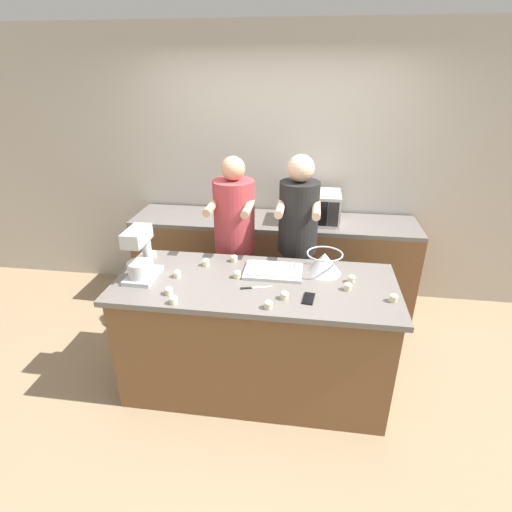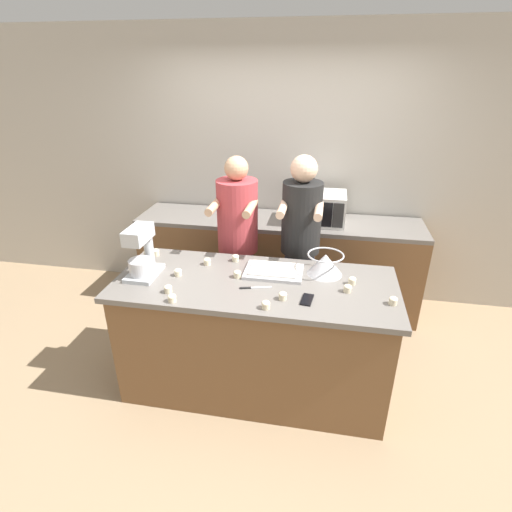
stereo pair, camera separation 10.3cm
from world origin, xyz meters
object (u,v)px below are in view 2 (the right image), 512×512
Objects in this scene: cupcake_3 at (235,258)px; cupcake_6 at (207,261)px; baking_tray at (274,271)px; cupcake_5 at (237,274)px; cupcake_4 at (156,252)px; cupcake_0 at (393,301)px; cupcake_1 at (172,298)px; cupcake_12 at (352,281)px; microwave_oven at (319,208)px; cupcake_7 at (348,288)px; cell_phone at (307,300)px; cupcake_8 at (178,272)px; cupcake_10 at (147,254)px; cupcake_2 at (168,289)px; person_left at (238,248)px; cupcake_9 at (266,305)px; knife at (253,288)px; cupcake_11 at (283,296)px; stand_mixer at (142,255)px; mixing_bowl at (325,264)px; person_right at (300,250)px.

cupcake_6 is at bearing -153.51° from cupcake_3.
cupcake_5 reaches higher than baking_tray.
cupcake_6 is at bearing -10.88° from cupcake_4.
cupcake_0 and cupcake_1 have the same top height.
cupcake_6 is 1.09m from cupcake_12.
microwave_oven reaches higher than cupcake_7.
cupcake_8 reaches higher than cell_phone.
cupcake_2 is at bearing -53.10° from cupcake_10.
baking_tray is 7.69× the size of cupcake_3.
person_left is 30.43× the size of cupcake_6.
knife is at bearing 117.79° from cupcake_9.
cupcake_8 is at bearing 179.33° from cupcake_7.
cupcake_9 reaches higher than baking_tray.
cupcake_12 is at bearing -31.19° from person_left.
cupcake_0 is at bearing 5.46° from cupcake_11.
cupcake_3 is 0.91m from cupcake_12.
microwave_oven is at bearing 110.74° from cupcake_0.
cupcake_2 is 1.00× the size of cupcake_5.
person_left is 0.92m from microwave_oven.
person_left is 3.96× the size of baking_tray.
stand_mixer reaches higher than cupcake_7.
cupcake_4 is (-1.34, 0.08, -0.06)m from mixing_bowl.
cupcake_12 is (0.88, -0.21, 0.00)m from cupcake_3.
person_left reaches higher than cupcake_1.
stand_mixer is 0.28m from cupcake_8.
cupcake_5 is (-0.40, -0.62, 0.06)m from person_right.
mixing_bowl reaches higher than cupcake_3.
baking_tray is 7.69× the size of cupcake_1.
stand_mixer reaches higher than cupcake_0.
cupcake_0 is 1.00× the size of cupcake_6.
microwave_oven is 8.86× the size of cupcake_2.
cupcake_7 is at bearing -12.16° from cupcake_6.
cupcake_2 is at bearing -163.83° from knife.
person_right is 4.50× the size of stand_mixer.
microwave_oven reaches higher than cell_phone.
baking_tray is at bearing -170.86° from mixing_bowl.
cupcake_0 and cupcake_5 have the same top height.
cupcake_12 is at bearing 15.60° from cupcake_2.
knife is 3.95× the size of cupcake_4.
cupcake_11 is (0.22, -0.11, 0.02)m from knife.
person_right is 6.43× the size of mixing_bowl.
cupcake_2 is at bearing -155.74° from mixing_bowl.
cell_phone is (1.19, -0.13, -0.16)m from stand_mixer.
mixing_bowl is 0.49m from cupcake_11.
cupcake_7 is 0.59m from cupcake_9.
cupcake_10 is 1.23m from cupcake_11.
cupcake_2 is 1.00× the size of cupcake_4.
cupcake_5 is (-0.14, 0.13, 0.02)m from knife.
person_left is 7.69× the size of knife.
mixing_bowl reaches higher than cupcake_10.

